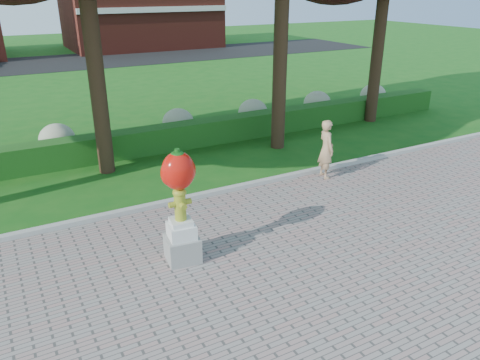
% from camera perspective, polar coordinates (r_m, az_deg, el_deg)
% --- Properties ---
extents(ground, '(100.00, 100.00, 0.00)m').
position_cam_1_polar(ground, '(9.65, 4.76, -8.42)').
color(ground, '#165816').
rests_on(ground, ground).
extents(curb, '(40.00, 0.18, 0.15)m').
position_cam_1_polar(curb, '(11.94, -3.08, -1.56)').
color(curb, '#ADADA5').
rests_on(curb, ground).
extents(lawn_hedge, '(24.00, 0.70, 0.80)m').
position_cam_1_polar(lawn_hedge, '(15.31, -9.63, 4.99)').
color(lawn_hedge, '#1E4E16').
rests_on(lawn_hedge, ground).
extents(hydrangea_row, '(20.10, 1.10, 0.99)m').
position_cam_1_polar(hydrangea_row, '(16.35, -8.95, 6.73)').
color(hydrangea_row, '#99A37C').
rests_on(hydrangea_row, ground).
extents(street, '(50.00, 8.00, 0.02)m').
position_cam_1_polar(street, '(35.51, -21.33, 13.18)').
color(street, black).
rests_on(street, ground).
extents(building_right, '(12.00, 8.00, 6.40)m').
position_cam_1_polar(building_right, '(42.80, -12.07, 19.88)').
color(building_right, maroon).
rests_on(building_right, ground).
extents(hydrant_sculpture, '(0.68, 0.68, 2.27)m').
position_cam_1_polar(hydrant_sculpture, '(8.72, -7.32, -2.86)').
color(hydrant_sculpture, gray).
rests_on(hydrant_sculpture, walkway).
extents(woman, '(0.49, 0.65, 1.63)m').
position_cam_1_polar(woman, '(12.94, 10.46, 3.73)').
color(woman, tan).
rests_on(woman, walkway).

